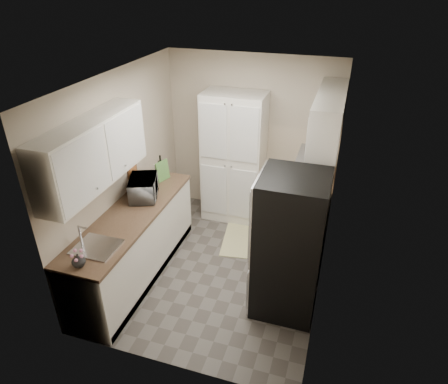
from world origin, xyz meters
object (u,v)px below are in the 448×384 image
object	(u,v)px
electric_range	(300,234)
toaster_oven	(318,168)
refrigerator	(289,246)
wine_bottle	(161,167)
microwave	(144,188)
pantry_cabinet	(234,158)

from	to	relation	value
electric_range	toaster_oven	bearing A→B (deg)	84.85
electric_range	refrigerator	size ratio (longest dim) A/B	0.66
refrigerator	wine_bottle	xyz separation A→B (m)	(-1.99, 0.97, 0.22)
refrigerator	toaster_oven	world-z (taller)	refrigerator
microwave	toaster_oven	world-z (taller)	microwave
pantry_cabinet	microwave	distance (m)	1.57
refrigerator	electric_range	bearing A→B (deg)	87.52
microwave	wine_bottle	distance (m)	0.59
pantry_cabinet	refrigerator	distance (m)	2.07
pantry_cabinet	refrigerator	bearing A→B (deg)	-56.54
pantry_cabinet	microwave	size ratio (longest dim) A/B	4.09
refrigerator	toaster_oven	xyz separation A→B (m)	(0.11, 1.68, 0.19)
refrigerator	microwave	world-z (taller)	refrigerator
pantry_cabinet	microwave	xyz separation A→B (m)	(-0.81, -1.34, 0.06)
refrigerator	toaster_oven	bearing A→B (deg)	86.12
wine_bottle	toaster_oven	xyz separation A→B (m)	(2.10, 0.71, -0.03)
toaster_oven	electric_range	bearing A→B (deg)	-83.46
electric_range	pantry_cabinet	bearing A→B (deg)	141.78
electric_range	microwave	world-z (taller)	microwave
pantry_cabinet	electric_range	world-z (taller)	pantry_cabinet
electric_range	wine_bottle	bearing A→B (deg)	175.11
wine_bottle	toaster_oven	world-z (taller)	wine_bottle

